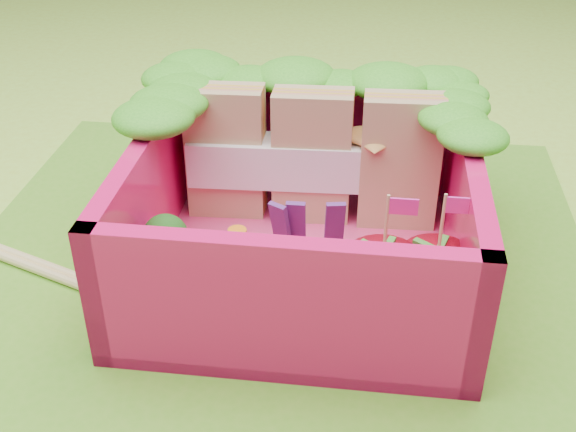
% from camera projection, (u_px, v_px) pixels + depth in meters
% --- Properties ---
extents(ground, '(14.00, 14.00, 0.00)m').
position_uv_depth(ground, '(272.00, 277.00, 2.95)').
color(ground, '#A4D03A').
rests_on(ground, ground).
extents(placemat, '(2.60, 2.60, 0.03)m').
position_uv_depth(placemat, '(272.00, 274.00, 2.94)').
color(placemat, '#5EAA26').
rests_on(placemat, ground).
extents(bento_floor, '(1.30, 1.30, 0.05)m').
position_uv_depth(bento_floor, '(303.00, 264.00, 2.93)').
color(bento_floor, '#E83B79').
rests_on(bento_floor, placemat).
extents(bento_box, '(1.30, 1.30, 0.55)m').
position_uv_depth(bento_box, '(303.00, 212.00, 2.80)').
color(bento_box, '#EC1361').
rests_on(bento_box, placemat).
extents(lettuce_ruffle, '(1.43, 0.83, 0.11)m').
position_uv_depth(lettuce_ruffle, '(316.00, 86.00, 3.02)').
color(lettuce_ruffle, '#30981B').
rests_on(lettuce_ruffle, bento_box).
extents(sandwich_stack, '(1.08, 0.22, 0.58)m').
position_uv_depth(sandwich_stack, '(313.00, 158.00, 3.05)').
color(sandwich_stack, '#A77C58').
rests_on(sandwich_stack, bento_floor).
extents(broccoli, '(0.31, 0.31, 0.26)m').
position_uv_depth(broccoli, '(165.00, 255.00, 2.63)').
color(broccoli, '#7DAE54').
rests_on(broccoli, bento_floor).
extents(carrot_sticks, '(0.16, 0.15, 0.28)m').
position_uv_depth(carrot_sticks, '(225.00, 268.00, 2.65)').
color(carrot_sticks, orange).
rests_on(carrot_sticks, bento_floor).
extents(purple_wedges, '(0.25, 0.08, 0.38)m').
position_uv_depth(purple_wedges, '(305.00, 242.00, 2.69)').
color(purple_wedges, '#471C63').
rests_on(purple_wedges, bento_floor).
extents(strawberry_left, '(0.26, 0.26, 0.50)m').
position_uv_depth(strawberry_left, '(381.00, 284.00, 2.55)').
color(strawberry_left, red).
rests_on(strawberry_left, bento_floor).
extents(strawberry_right, '(0.26, 0.26, 0.50)m').
position_uv_depth(strawberry_right, '(434.00, 282.00, 2.57)').
color(strawberry_right, red).
rests_on(strawberry_right, bento_floor).
extents(snap_peas, '(0.62, 0.50, 0.05)m').
position_uv_depth(snap_peas, '(402.00, 295.00, 2.68)').
color(snap_peas, green).
rests_on(snap_peas, bento_floor).
extents(chopsticks, '(2.13, 0.84, 0.04)m').
position_uv_depth(chopsticks, '(49.00, 270.00, 2.90)').
color(chopsticks, '#E6D07E').
rests_on(chopsticks, placemat).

